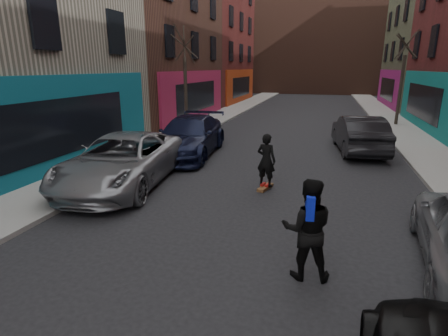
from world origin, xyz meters
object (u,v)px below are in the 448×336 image
Objects in this scene: parked_left_end at (189,136)px; skateboarder at (266,160)px; parked_right_end at (359,134)px; tree_left_far at (185,74)px; parked_left_far at (123,160)px; pedestrian at (307,229)px; tree_right_far at (403,71)px; skateboard at (265,187)px.

skateboarder is at bearing -46.75° from parked_left_end.
parked_right_end is 7.05m from skateboarder.
tree_left_far reaches higher than parked_left_end.
parked_left_far is at bearing 35.61° from parked_right_end.
pedestrian is (6.08, -3.77, 0.14)m from parked_left_far.
parked_left_far is at bearing -124.83° from tree_right_far.
tree_left_far reaches higher than pedestrian.
skateboarder reaches higher than parked_left_far.
parked_right_end is at bearing -109.62° from tree_right_far.
skateboard is 0.42× the size of pedestrian.
parked_right_end is (9.40, -2.41, -2.55)m from tree_left_far.
parked_right_end is 7.10m from skateboard.
parked_left_far is (1.60, -9.52, -2.56)m from tree_left_far.
pedestrian is (7.68, -13.30, -2.42)m from tree_left_far.
parked_left_end is (0.58, 4.41, 0.01)m from parked_left_far.
skateboarder is at bearing 15.23° from skateboard.
parked_left_far is at bearing -80.46° from tree_left_far.
skateboarder is at bearing 3.78° from parked_left_far.
skateboard is (-3.22, -6.27, -0.78)m from parked_right_end.
parked_right_end reaches higher than parked_left_far.
tree_right_far is at bearing -116.37° from parked_right_end.
skateboarder is at bearing -79.30° from pedestrian.
tree_left_far is at bearing -21.14° from parked_right_end.
skateboarder is at bearing 56.07° from parked_right_end.
tree_right_far reaches higher than parked_right_end.
tree_right_far is 1.35× the size of parked_right_end.
tree_left_far is 8.12× the size of skateboard.
tree_right_far reaches higher than skateboarder.
tree_left_far is at bearing 140.65° from skateboard.
pedestrian reaches higher than parked_left_end.
skateboard is at bearing -112.96° from tree_right_far.
tree_right_far is at bearing 82.27° from skateboard.
skateboarder is 4.85m from pedestrian.
tree_left_far is 1.10× the size of parked_left_far.
pedestrian is (-4.72, -19.30, -2.57)m from tree_right_far.
tree_right_far reaches higher than skateboard.
pedestrian reaches higher than skateboard.
skateboard is at bearing -46.75° from parked_left_end.
tree_left_far is 10.03m from parked_right_end.
parked_left_far is at bearing -154.42° from skateboard.
parked_left_end is at bearing -26.62° from skateboarder.
parked_right_end is at bearing -14.40° from tree_left_far.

